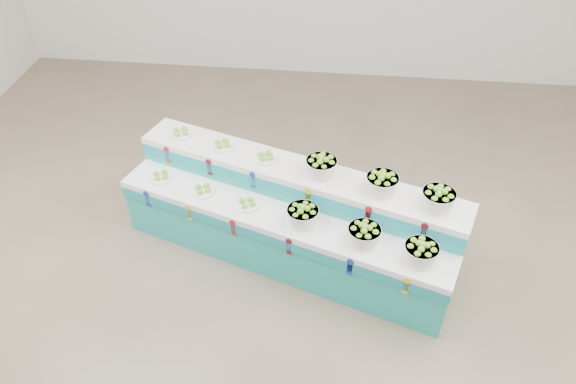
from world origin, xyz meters
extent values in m
plane|color=brown|center=(0.00, 0.00, 0.00)|extent=(10.00, 10.00, 0.00)
cylinder|color=white|center=(-1.41, 0.92, 0.76)|extent=(0.32, 0.32, 0.09)
cylinder|color=white|center=(-0.89, 0.74, 0.76)|extent=(0.32, 0.32, 0.09)
cylinder|color=white|center=(-0.39, 0.57, 0.76)|extent=(0.32, 0.32, 0.09)
cylinder|color=white|center=(-1.27, 1.35, 1.06)|extent=(0.32, 0.32, 0.09)
cylinder|color=white|center=(-0.75, 1.17, 1.06)|extent=(0.32, 0.32, 0.09)
cylinder|color=white|center=(-0.24, 1.00, 1.06)|extent=(0.32, 0.32, 0.09)
camera|label=1|loc=(0.52, -3.64, 4.49)|focal=34.08mm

